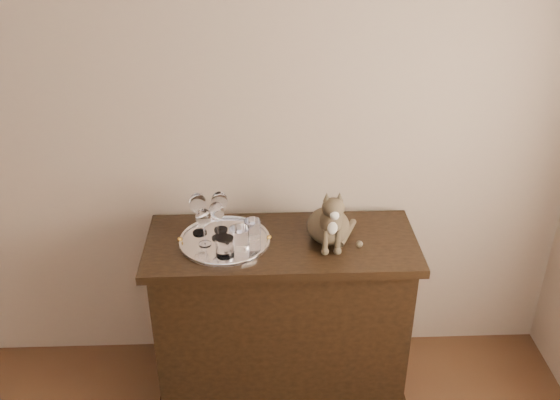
% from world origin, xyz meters
% --- Properties ---
extents(wall_back, '(4.00, 0.10, 2.70)m').
position_xyz_m(wall_back, '(0.00, 2.25, 1.35)').
color(wall_back, '#BCA58D').
rests_on(wall_back, ground).
extents(sideboard, '(1.20, 0.50, 0.85)m').
position_xyz_m(sideboard, '(0.60, 1.94, 0.42)').
color(sideboard, black).
rests_on(sideboard, ground).
extents(tray, '(0.40, 0.40, 0.01)m').
position_xyz_m(tray, '(0.35, 1.94, 0.85)').
color(tray, white).
rests_on(tray, sideboard).
extents(wine_glass_a, '(0.08, 0.08, 0.20)m').
position_xyz_m(wine_glass_a, '(0.24, 2.01, 0.96)').
color(wine_glass_a, silver).
rests_on(wine_glass_a, tray).
extents(wine_glass_b, '(0.07, 0.07, 0.19)m').
position_xyz_m(wine_glass_b, '(0.33, 2.03, 0.96)').
color(wine_glass_b, silver).
rests_on(wine_glass_b, tray).
extents(wine_glass_c, '(0.07, 0.07, 0.18)m').
position_xyz_m(wine_glass_c, '(0.27, 1.92, 0.95)').
color(wine_glass_c, silver).
rests_on(wine_glass_c, tray).
extents(wine_glass_d, '(0.07, 0.07, 0.18)m').
position_xyz_m(wine_glass_d, '(0.32, 1.96, 0.95)').
color(wine_glass_d, white).
rests_on(wine_glass_d, tray).
extents(tumbler_a, '(0.09, 0.09, 0.10)m').
position_xyz_m(tumbler_a, '(0.42, 1.88, 0.91)').
color(tumbler_a, white).
rests_on(tumbler_a, tray).
extents(tumbler_b, '(0.08, 0.08, 0.09)m').
position_xyz_m(tumbler_b, '(0.36, 1.82, 0.90)').
color(tumbler_b, white).
rests_on(tumbler_b, tray).
extents(tumbler_c, '(0.07, 0.07, 0.08)m').
position_xyz_m(tumbler_c, '(0.47, 1.97, 0.90)').
color(tumbler_c, silver).
rests_on(tumbler_c, tray).
extents(cat, '(0.29, 0.27, 0.29)m').
position_xyz_m(cat, '(0.80, 1.94, 0.99)').
color(cat, '#47352A').
rests_on(cat, sideboard).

